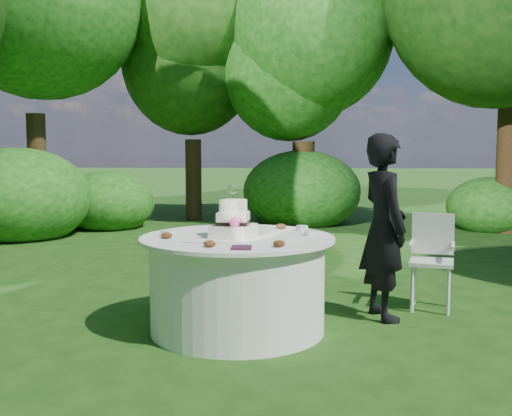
% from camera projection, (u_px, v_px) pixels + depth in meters
% --- Properties ---
extents(ground, '(80.00, 80.00, 0.00)m').
position_uv_depth(ground, '(238.00, 330.00, 4.87)').
color(ground, '#163C10').
rests_on(ground, ground).
extents(napkins, '(0.14, 0.14, 0.02)m').
position_uv_depth(napkins, '(242.00, 248.00, 4.20)').
color(napkins, '#401B33').
rests_on(napkins, table).
extents(feather_plume, '(0.48, 0.07, 0.01)m').
position_uv_depth(feather_plume, '(212.00, 242.00, 4.46)').
color(feather_plume, white).
rests_on(feather_plume, table).
extents(guest, '(0.53, 0.67, 1.60)m').
position_uv_depth(guest, '(384.00, 227.00, 5.15)').
color(guest, black).
rests_on(guest, ground).
extents(table, '(1.56, 1.56, 0.77)m').
position_uv_depth(table, '(237.00, 283.00, 4.83)').
color(table, silver).
rests_on(table, ground).
extents(cake, '(0.38, 0.38, 0.42)m').
position_uv_depth(cake, '(233.00, 223.00, 4.74)').
color(cake, white).
rests_on(cake, table).
extents(chair, '(0.47, 0.47, 0.87)m').
position_uv_depth(chair, '(432.00, 253.00, 5.50)').
color(chair, silver).
rests_on(chair, ground).
extents(votives, '(1.26, 0.47, 0.04)m').
position_uv_depth(votives, '(261.00, 231.00, 4.95)').
color(votives, white).
rests_on(votives, table).
extents(petal_cups, '(0.98, 1.06, 0.05)m').
position_uv_depth(petal_cups, '(235.00, 237.00, 4.62)').
color(petal_cups, '#562D16').
rests_on(petal_cups, table).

